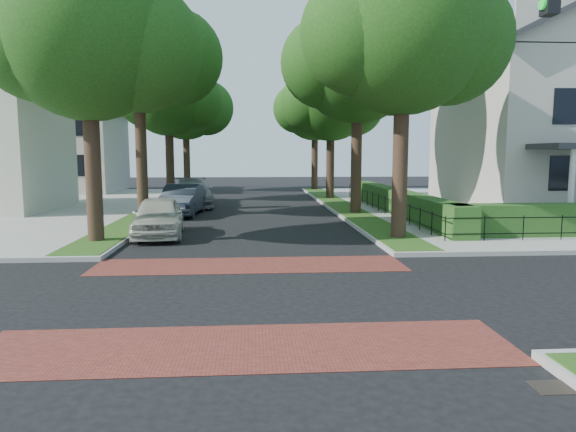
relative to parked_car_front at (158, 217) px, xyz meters
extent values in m
plane|color=black|center=(3.60, -8.68, -0.79)|extent=(120.00, 120.00, 0.00)
cube|color=gray|center=(23.10, 10.32, -0.72)|extent=(30.00, 30.00, 0.15)
cube|color=maroon|center=(3.60, -5.48, -0.79)|extent=(9.00, 2.20, 0.01)
cube|color=maroon|center=(3.60, -11.88, -0.79)|extent=(9.00, 2.20, 0.01)
cube|color=black|center=(7.90, -13.68, -0.79)|extent=(0.65, 0.45, 0.01)
cube|color=#2A4E16|center=(9.00, 10.42, -0.63)|extent=(1.60, 29.80, 0.02)
cube|color=#2A4E16|center=(-1.80, 10.42, -0.63)|extent=(1.60, 29.80, 0.02)
cylinder|color=black|center=(9.10, -1.68, 3.03)|extent=(0.56, 0.56, 7.35)
sphere|color=#1B380F|center=(9.10, -1.68, 6.92)|extent=(6.20, 6.20, 6.20)
sphere|color=#1B380F|center=(10.80, -1.38, 6.52)|extent=(4.65, 4.65, 4.65)
sphere|color=#1B380F|center=(7.55, -1.88, 6.62)|extent=(4.34, 4.34, 4.34)
sphere|color=#1B380F|center=(9.20, -0.13, 7.42)|extent=(4.03, 4.03, 4.03)
cylinder|color=black|center=(9.10, 6.32, 3.21)|extent=(0.56, 0.56, 7.70)
sphere|color=#1B380F|center=(9.10, 6.32, 7.28)|extent=(6.60, 6.60, 6.60)
sphere|color=#1B380F|center=(10.91, 6.62, 6.88)|extent=(4.95, 4.95, 4.95)
sphere|color=#1B380F|center=(7.45, 6.12, 6.98)|extent=(4.62, 4.62, 4.62)
sphere|color=#1B380F|center=(9.20, 7.97, 7.78)|extent=(4.29, 4.29, 4.29)
cylinder|color=black|center=(9.10, 15.32, 2.68)|extent=(0.56, 0.56, 6.65)
sphere|color=#1B380F|center=(9.10, 15.32, 6.20)|extent=(5.80, 5.80, 5.80)
sphere|color=#1B380F|center=(10.70, 15.62, 5.80)|extent=(4.35, 4.35, 4.35)
sphere|color=#1B380F|center=(7.65, 15.12, 5.90)|extent=(4.06, 4.06, 4.06)
sphere|color=#1B380F|center=(9.20, 16.77, 6.70)|extent=(3.77, 3.77, 3.77)
cylinder|color=black|center=(9.10, 24.32, 2.86)|extent=(0.56, 0.56, 7.00)
sphere|color=#1B380F|center=(9.10, 24.32, 6.56)|extent=(6.00, 6.00, 6.00)
sphere|color=#1B380F|center=(10.75, 24.62, 6.16)|extent=(4.50, 4.50, 4.50)
sphere|color=#1B380F|center=(7.60, 24.12, 6.26)|extent=(4.20, 4.20, 4.20)
sphere|color=#1B380F|center=(9.20, 25.82, 7.06)|extent=(3.90, 3.90, 3.90)
cylinder|color=black|center=(-1.90, -1.68, 2.86)|extent=(0.56, 0.56, 7.00)
sphere|color=#1B380F|center=(-1.90, -1.68, 6.56)|extent=(6.00, 6.00, 6.00)
sphere|color=#1B380F|center=(-0.25, -1.38, 6.16)|extent=(4.50, 4.50, 4.50)
sphere|color=#1B380F|center=(-3.40, -1.88, 6.26)|extent=(4.20, 4.20, 4.20)
sphere|color=#1B380F|center=(-1.80, -0.18, 7.06)|extent=(3.90, 3.90, 3.90)
cylinder|color=black|center=(-1.90, 6.32, 3.38)|extent=(0.56, 0.56, 8.05)
sphere|color=#1B380F|center=(-1.90, 6.32, 7.64)|extent=(6.40, 6.40, 6.40)
sphere|color=#1B380F|center=(-0.14, 6.62, 7.24)|extent=(4.80, 4.80, 4.80)
sphere|color=#1B380F|center=(-3.50, 6.12, 7.34)|extent=(4.48, 4.48, 4.48)
sphere|color=#1B380F|center=(-1.80, 7.92, 8.14)|extent=(4.16, 4.16, 4.16)
cylinder|color=black|center=(-1.90, 15.32, 2.79)|extent=(0.56, 0.56, 6.86)
sphere|color=#1B380F|center=(-1.90, 15.32, 6.42)|extent=(5.60, 5.60, 5.60)
sphere|color=#1B380F|center=(-0.36, 15.62, 6.02)|extent=(4.20, 4.20, 4.20)
sphere|color=#1B380F|center=(-3.30, 15.12, 6.12)|extent=(3.92, 3.92, 3.92)
sphere|color=#1B380F|center=(-1.80, 16.72, 6.92)|extent=(3.64, 3.64, 3.64)
cylinder|color=black|center=(-1.90, 24.32, 2.93)|extent=(0.56, 0.56, 7.14)
sphere|color=#1B380F|center=(-1.90, 24.32, 6.70)|extent=(6.20, 6.20, 6.20)
sphere|color=#1B380F|center=(-0.19, 24.62, 6.30)|extent=(4.65, 4.65, 4.65)
sphere|color=#1B380F|center=(-3.45, 24.12, 6.40)|extent=(4.34, 4.34, 4.34)
sphere|color=#1B380F|center=(-1.80, 25.87, 7.20)|extent=(4.03, 4.03, 4.03)
cube|color=#1A4517|center=(11.30, 6.32, -0.04)|extent=(1.00, 18.00, 1.20)
cube|color=#B9B4A6|center=(21.10, 7.32, 3.36)|extent=(12.00, 10.00, 8.00)
cylinder|color=white|center=(16.90, 0.17, 1.21)|extent=(0.24, 0.24, 3.00)
cube|color=#B9B4A6|center=(-11.90, 23.32, 2.61)|extent=(9.00, 8.00, 6.50)
cube|color=maroon|center=(-9.20, 21.72, 7.68)|extent=(0.80, 0.80, 3.64)
cylinder|color=#0CB226|center=(8.57, -11.58, 4.94)|extent=(0.05, 0.18, 0.18)
imported|color=beige|center=(0.00, 0.00, 0.00)|extent=(2.35, 4.81, 1.58)
imported|color=#1F262F|center=(0.00, 7.05, 0.03)|extent=(2.14, 5.12, 1.65)
imported|color=gray|center=(0.00, 11.47, 0.07)|extent=(3.23, 6.19, 1.71)
camera|label=1|loc=(3.70, -20.21, 2.45)|focal=32.00mm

